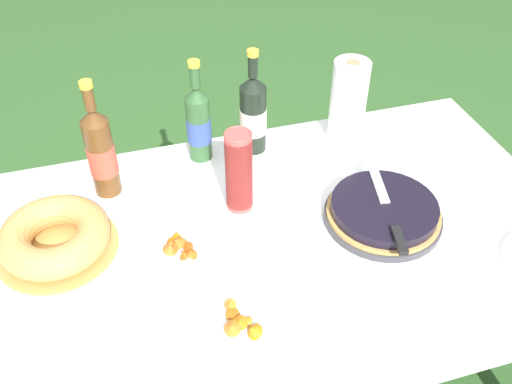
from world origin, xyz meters
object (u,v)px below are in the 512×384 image
at_px(bundt_cake, 55,237).
at_px(snack_plate_right, 183,251).
at_px(snack_plate_near, 246,324).
at_px(paper_towel_roll, 348,101).
at_px(cup_stack, 239,172).
at_px(juice_bottle_red, 253,114).
at_px(serving_knife, 388,210).
at_px(cider_bottle_amber, 101,152).
at_px(berry_tart, 383,212).
at_px(cider_bottle_green, 199,123).

bearing_deg(bundt_cake, snack_plate_right, -19.93).
xyz_separation_m(snack_plate_near, paper_towel_roll, (0.50, 0.62, 0.12)).
bearing_deg(cup_stack, paper_towel_roll, 29.26).
xyz_separation_m(juice_bottle_red, snack_plate_near, (-0.20, -0.64, -0.11)).
bearing_deg(bundt_cake, serving_knife, -11.04).
bearing_deg(cider_bottle_amber, berry_tart, -25.49).
distance_m(cider_bottle_green, paper_towel_roll, 0.46).
height_order(bundt_cake, paper_towel_roll, paper_towel_roll).
distance_m(berry_tart, cider_bottle_green, 0.58).
relative_size(serving_knife, cider_bottle_amber, 1.06).
bearing_deg(berry_tart, juice_bottle_red, 120.57).
bearing_deg(snack_plate_right, paper_towel_roll, 31.74).
relative_size(cup_stack, snack_plate_right, 1.18).
distance_m(berry_tart, cider_bottle_amber, 0.77).
xyz_separation_m(serving_knife, juice_bottle_red, (-0.23, 0.44, 0.06)).
distance_m(serving_knife, paper_towel_roll, 0.43).
bearing_deg(cup_stack, snack_plate_right, -143.23).
bearing_deg(berry_tart, snack_plate_right, 177.42).
distance_m(cider_bottle_amber, paper_towel_roll, 0.75).
height_order(snack_plate_right, paper_towel_roll, paper_towel_roll).
bearing_deg(berry_tart, paper_towel_roll, 81.79).
height_order(juice_bottle_red, snack_plate_right, juice_bottle_red).
bearing_deg(berry_tart, snack_plate_near, -152.48).
xyz_separation_m(serving_knife, cider_bottle_amber, (-0.68, 0.36, 0.07)).
bearing_deg(serving_knife, juice_bottle_red, 40.76).
height_order(serving_knife, snack_plate_near, serving_knife).
distance_m(berry_tart, paper_towel_roll, 0.41).
bearing_deg(bundt_cake, berry_tart, -9.05).
height_order(cider_bottle_amber, paper_towel_roll, cider_bottle_amber).
bearing_deg(cup_stack, cider_bottle_amber, 153.74).
bearing_deg(cup_stack, berry_tart, -24.73).
distance_m(cup_stack, juice_bottle_red, 0.27).
distance_m(serving_knife, snack_plate_right, 0.53).
bearing_deg(snack_plate_right, berry_tart, -2.58).
height_order(cup_stack, juice_bottle_red, juice_bottle_red).
relative_size(cider_bottle_green, paper_towel_roll, 1.23).
distance_m(serving_knife, cider_bottle_green, 0.60).
bearing_deg(juice_bottle_red, cider_bottle_amber, -170.00).
relative_size(serving_knife, cup_stack, 1.54).
distance_m(cup_stack, cider_bottle_amber, 0.38).
bearing_deg(snack_plate_near, cup_stack, 76.77).
bearing_deg(serving_knife, bundt_cake, 91.47).
xyz_separation_m(berry_tart, paper_towel_roll, (0.06, 0.39, 0.10)).
xyz_separation_m(cup_stack, juice_bottle_red, (0.11, 0.25, 0.00)).
height_order(cider_bottle_green, paper_towel_roll, cider_bottle_green).
bearing_deg(snack_plate_right, cider_bottle_green, 71.59).
relative_size(bundt_cake, juice_bottle_red, 0.92).
bearing_deg(cup_stack, cider_bottle_green, 102.35).
height_order(serving_knife, cider_bottle_amber, cider_bottle_amber).
bearing_deg(cider_bottle_amber, cider_bottle_green, 16.23).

